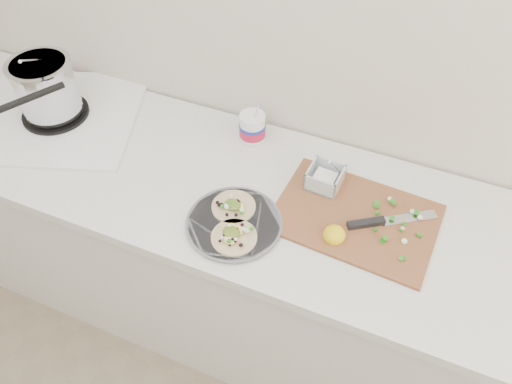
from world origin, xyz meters
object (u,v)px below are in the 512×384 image
at_px(stove, 50,97).
at_px(taco_plate, 234,221).
at_px(cutboard, 354,211).
at_px(tub, 253,126).

distance_m(stove, taco_plate, 0.84).
bearing_deg(cutboard, stove, -177.90).
xyz_separation_m(taco_plate, cutboard, (0.32, 0.18, 0.00)).
distance_m(tub, cutboard, 0.47).
xyz_separation_m(stove, cutboard, (1.14, -0.03, -0.07)).
bearing_deg(taco_plate, stove, 165.72).
xyz_separation_m(tub, cutboard, (0.42, -0.20, -0.05)).
bearing_deg(tub, stove, -166.88).
xyz_separation_m(stove, taco_plate, (0.81, -0.21, -0.08)).
bearing_deg(cutboard, tub, 158.45).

